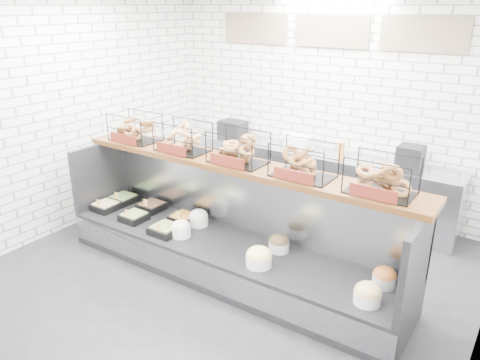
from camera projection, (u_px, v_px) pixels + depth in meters
The scene contains 5 objects.
ground at pixel (211, 287), 5.01m from camera, with size 5.50×5.50×0.00m, color black.
room_shell at pixel (243, 86), 4.75m from camera, with size 5.02×5.51×3.01m.
display_case at pixel (228, 247), 5.17m from camera, with size 4.00×0.90×1.20m.
bagel_shelf at pixel (238, 152), 4.93m from camera, with size 4.10×0.50×0.40m.
prep_counter at pixel (313, 180), 6.73m from camera, with size 4.00×0.60×1.20m.
Camera 1 is at (2.67, -3.37, 2.84)m, focal length 35.00 mm.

